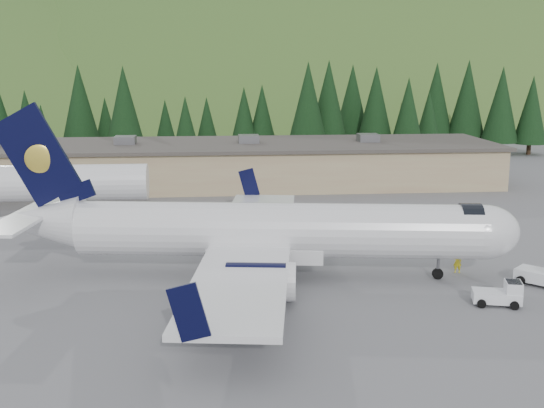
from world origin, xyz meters
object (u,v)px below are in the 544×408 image
at_px(airliner, 264,232).
at_px(terminal_building, 208,164).
at_px(baggage_tug_a, 501,294).
at_px(second_airliner, 4,182).
at_px(ramp_worker, 457,261).

bearing_deg(airliner, terminal_building, 103.84).
distance_m(baggage_tug_a, terminal_building, 48.49).
relative_size(second_airliner, ramp_worker, 16.41).
bearing_deg(baggage_tug_a, ramp_worker, 107.85).
height_order(airliner, terminal_building, airliner).
height_order(airliner, ramp_worker, airliner).
bearing_deg(second_airliner, ramp_worker, -30.50).
xyz_separation_m(airliner, ramp_worker, (13.84, -0.36, -2.40)).
xyz_separation_m(second_airliner, ramp_worker, (37.71, -22.21, -2.49)).
xyz_separation_m(second_airliner, terminal_building, (19.91, 16.00, -0.70)).
distance_m(terminal_building, ramp_worker, 42.19).
distance_m(airliner, terminal_building, 38.06).
bearing_deg(airliner, second_airliner, 145.41).
distance_m(baggage_tug_a, ramp_worker, 6.73).
relative_size(baggage_tug_a, ramp_worker, 1.90).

